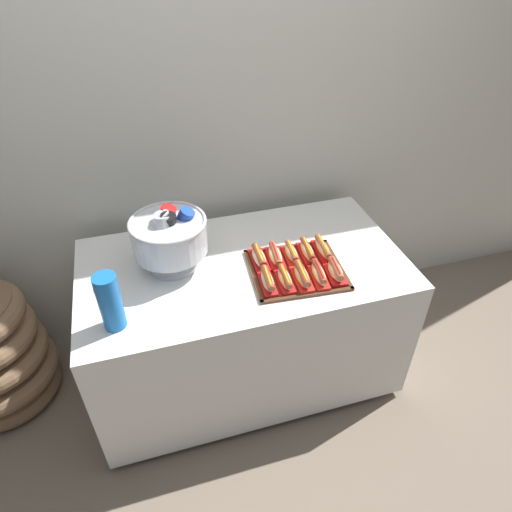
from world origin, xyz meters
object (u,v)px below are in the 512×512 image
at_px(hot_dog_1, 285,279).
at_px(cup_stack, 110,302).
at_px(serving_tray, 296,270).
at_px(hot_dog_5, 259,258).
at_px(punch_bowl, 169,235).
at_px(hot_dog_9, 323,249).
at_px(hot_dog_2, 302,276).
at_px(hot_dog_6, 275,256).
at_px(hot_dog_4, 335,271).
at_px(hot_dog_7, 291,253).
at_px(buffet_table, 244,318).
at_px(hot_dog_3, 319,274).
at_px(hot_dog_0, 268,281).
at_px(hot_dog_8, 307,251).

height_order(hot_dog_1, cup_stack, cup_stack).
distance_m(serving_tray, hot_dog_1, 0.12).
height_order(hot_dog_5, punch_bowl, punch_bowl).
xyz_separation_m(hot_dog_9, cup_stack, (-0.94, -0.18, 0.09)).
distance_m(hot_dog_1, hot_dog_2, 0.08).
relative_size(serving_tray, hot_dog_1, 2.66).
bearing_deg(hot_dog_6, hot_dog_4, -40.56).
bearing_deg(hot_dog_7, cup_stack, -166.10).
height_order(serving_tray, hot_dog_4, hot_dog_4).
distance_m(hot_dog_6, hot_dog_9, 0.23).
bearing_deg(hot_dog_9, hot_dog_2, -136.58).
distance_m(hot_dog_4, hot_dog_9, 0.17).
height_order(hot_dog_4, hot_dog_7, hot_dog_4).
relative_size(hot_dog_6, hot_dog_9, 0.94).
height_order(hot_dog_6, punch_bowl, punch_bowl).
relative_size(hot_dog_1, hot_dog_9, 0.87).
distance_m(hot_dog_7, punch_bowl, 0.55).
relative_size(buffet_table, hot_dog_9, 7.88).
relative_size(hot_dog_7, punch_bowl, 0.47).
relative_size(hot_dog_2, hot_dog_3, 0.99).
bearing_deg(buffet_table, cup_stack, -157.48).
bearing_deg(serving_tray, hot_dog_9, 24.50).
distance_m(hot_dog_1, hot_dog_6, 0.17).
relative_size(hot_dog_3, hot_dog_7, 1.15).
bearing_deg(hot_dog_9, buffet_table, 171.77).
bearing_deg(hot_dog_6, hot_dog_5, 175.69).
relative_size(hot_dog_5, cup_stack, 0.72).
height_order(hot_dog_2, hot_dog_4, same).
distance_m(serving_tray, punch_bowl, 0.57).
xyz_separation_m(serving_tray, hot_dog_6, (-0.07, 0.09, 0.03)).
bearing_deg(hot_dog_3, serving_tray, 127.97).
bearing_deg(hot_dog_7, hot_dog_0, -136.58).
distance_m(hot_dog_2, hot_dog_3, 0.08).
bearing_deg(hot_dog_7, hot_dog_5, 175.69).
xyz_separation_m(hot_dog_8, cup_stack, (-0.86, -0.19, 0.09)).
xyz_separation_m(hot_dog_0, cup_stack, (-0.62, -0.04, 0.08)).
bearing_deg(hot_dog_8, hot_dog_6, 175.69).
distance_m(hot_dog_4, hot_dog_8, 0.18).
bearing_deg(serving_tray, hot_dog_0, -155.50).
distance_m(hot_dog_0, hot_dog_1, 0.08).
bearing_deg(hot_dog_5, hot_dog_4, -33.12).
relative_size(hot_dog_4, cup_stack, 0.66).
bearing_deg(hot_dog_4, hot_dog_6, 139.44).
bearing_deg(punch_bowl, hot_dog_5, -14.52).
height_order(hot_dog_3, hot_dog_6, hot_dog_3).
distance_m(hot_dog_1, hot_dog_4, 0.23).
bearing_deg(cup_stack, hot_dog_6, 15.71).
relative_size(hot_dog_8, hot_dog_9, 0.96).
height_order(buffet_table, hot_dog_6, hot_dog_6).
distance_m(hot_dog_5, punch_bowl, 0.41).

